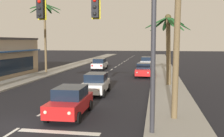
% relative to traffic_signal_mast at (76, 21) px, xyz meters
% --- Properties ---
extents(ground_plane, '(220.00, 220.00, 0.00)m').
position_rel_traffic_signal_mast_xyz_m(ground_plane, '(-3.03, 0.32, -5.23)').
color(ground_plane, black).
extents(sidewalk_right, '(3.20, 110.00, 0.14)m').
position_rel_traffic_signal_mast_xyz_m(sidewalk_right, '(4.77, 20.32, -5.16)').
color(sidewalk_right, gray).
rests_on(sidewalk_right, ground).
extents(sidewalk_left, '(3.20, 110.00, 0.14)m').
position_rel_traffic_signal_mast_xyz_m(sidewalk_left, '(-10.83, 20.32, -5.16)').
color(sidewalk_left, gray).
rests_on(sidewalk_left, ground).
extents(lane_markings, '(4.28, 89.45, 0.01)m').
position_rel_traffic_signal_mast_xyz_m(lane_markings, '(-2.59, 20.78, -5.22)').
color(lane_markings, silver).
rests_on(lane_markings, ground).
extents(traffic_signal_mast, '(10.78, 0.40, 7.27)m').
position_rel_traffic_signal_mast_xyz_m(traffic_signal_mast, '(0.00, 0.00, 0.00)').
color(traffic_signal_mast, '#2D2D33').
rests_on(traffic_signal_mast, ground).
extents(sedan_lead_at_stop_bar, '(2.02, 4.48, 1.68)m').
position_rel_traffic_signal_mast_xyz_m(sedan_lead_at_stop_bar, '(-1.19, 2.54, -4.37)').
color(sedan_lead_at_stop_bar, red).
rests_on(sedan_lead_at_stop_bar, ground).
extents(sedan_third_in_queue, '(2.06, 4.50, 1.68)m').
position_rel_traffic_signal_mast_xyz_m(sedan_third_in_queue, '(-1.18, 9.20, -4.37)').
color(sedan_third_in_queue, silver).
rests_on(sedan_third_in_queue, ground).
extents(sedan_oncoming_far, '(1.96, 4.45, 1.68)m').
position_rel_traffic_signal_mast_xyz_m(sedan_oncoming_far, '(-4.84, 27.91, -4.37)').
color(sedan_oncoming_far, silver).
rests_on(sedan_oncoming_far, ground).
extents(sedan_parked_nearest_kerb, '(2.03, 4.48, 1.68)m').
position_rel_traffic_signal_mast_xyz_m(sedan_parked_nearest_kerb, '(2.04, 33.50, -4.37)').
color(sedan_parked_nearest_kerb, silver).
rests_on(sedan_parked_nearest_kerb, ground).
extents(sedan_parked_mid_kerb, '(2.05, 4.49, 1.68)m').
position_rel_traffic_signal_mast_xyz_m(sedan_parked_mid_kerb, '(2.22, 20.49, -4.37)').
color(sedan_parked_mid_kerb, red).
rests_on(sedan_parked_mid_kerb, ground).
extents(palm_left_third, '(4.54, 4.20, 9.53)m').
position_rel_traffic_signal_mast_xyz_m(palm_left_third, '(-11.21, 22.54, 2.08)').
color(palm_left_third, brown).
rests_on(palm_left_third, ground).
extents(palm_right_second, '(4.37, 4.39, 6.85)m').
position_rel_traffic_signal_mast_xyz_m(palm_right_second, '(4.74, 14.10, -0.46)').
color(palm_right_second, brown).
rests_on(palm_right_second, ground).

